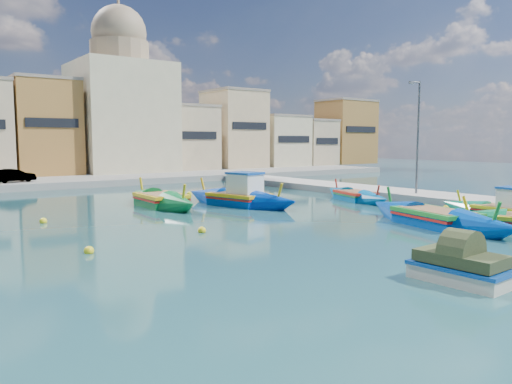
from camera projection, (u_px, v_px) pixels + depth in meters
name	position (u px, v px, depth m)	size (l,w,h in m)	color
ground	(264.00, 248.00, 18.88)	(160.00, 160.00, 0.00)	#122F38
east_quay	(507.00, 205.00, 29.41)	(4.00, 70.00, 0.50)	gray
north_quay	(49.00, 183.00, 44.56)	(80.00, 8.00, 0.60)	gray
north_townhouses	(94.00, 132.00, 53.92)	(83.20, 7.87, 10.19)	tan
church_block	(121.00, 102.00, 56.03)	(10.00, 10.00, 19.10)	beige
quay_street_lamp	(417.00, 137.00, 33.49)	(1.18, 0.16, 8.00)	#595B60
luzzu_turquoise_cabin	(508.00, 212.00, 26.12)	(2.05, 8.08, 2.57)	#0B7551
luzzu_blue_cabin	(239.00, 199.00, 31.32)	(4.31, 9.39, 3.23)	#0034A7
luzzu_cyan_mid	(355.00, 197.00, 34.00)	(3.85, 7.75, 2.23)	#0061A5
luzzu_green	(161.00, 202.00, 30.88)	(2.43, 8.85, 2.77)	#0A7030
luzzu_blue_south	(435.00, 220.00, 23.80)	(4.26, 9.89, 2.78)	#003D9F
tender_near	(461.00, 268.00, 14.29)	(1.59, 2.79, 1.34)	beige
mooring_buoys	(236.00, 221.00, 24.92)	(21.08, 23.25, 0.36)	yellow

